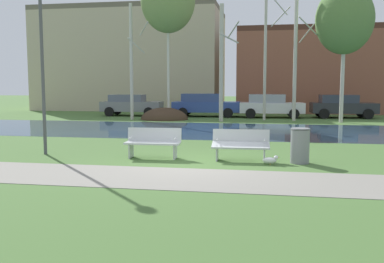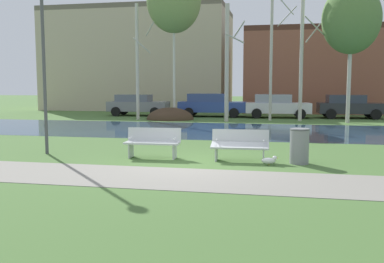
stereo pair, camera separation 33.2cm
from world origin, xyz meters
TOP-DOWN VIEW (x-y plane):
  - ground_plane at (0.00, 10.00)m, footprint 120.00×120.00m
  - paved_path_strip at (0.00, -1.70)m, footprint 60.00×2.33m
  - river_band at (0.00, 8.92)m, footprint 80.00×7.54m
  - soil_mound at (-4.30, 14.68)m, footprint 2.92×2.71m
  - bench_left at (-1.27, 0.87)m, footprint 1.62×0.61m
  - bench_right at (1.26, 0.87)m, footprint 1.62×0.61m
  - trash_bin at (2.87, 0.78)m, footprint 0.53×0.53m
  - seagull at (2.09, 0.36)m, footprint 0.44×0.17m
  - streetlamp at (-4.72, 0.97)m, footprint 0.32×0.32m
  - birch_far_left at (-6.20, 14.24)m, footprint 1.25×2.05m
  - birch_left at (-4.06, 14.81)m, footprint 3.30×3.30m
  - birch_center_left at (-0.68, 13.90)m, footprint 1.16×2.00m
  - birch_center at (1.81, 15.19)m, footprint 1.51×2.66m
  - birch_center_right at (3.54, 15.11)m, footprint 1.32×2.22m
  - birch_right at (6.10, 14.42)m, footprint 3.18×3.18m
  - parked_van_nearest_grey at (-7.34, 17.44)m, footprint 4.19×2.09m
  - parked_sedan_second_blue at (-2.18, 17.57)m, footprint 4.57×2.21m
  - parked_hatch_third_white at (2.14, 17.36)m, footprint 4.18×2.08m
  - parked_wagon_fourth_dark at (6.69, 17.90)m, footprint 4.12×2.16m
  - building_beige_block at (-9.80, 25.62)m, footprint 15.44×7.86m
  - building_brick_low at (7.08, 24.87)m, footprint 14.90×7.43m

SIDE VIEW (x-z plane):
  - ground_plane at x=0.00m, z-range 0.00..0.00m
  - soil_mound at x=-4.30m, z-range -0.74..0.74m
  - river_band at x=0.00m, z-range 0.00..0.01m
  - paved_path_strip at x=0.00m, z-range 0.00..0.01m
  - seagull at x=2.09m, z-range 0.00..0.26m
  - bench_left at x=-1.27m, z-range 0.04..0.91m
  - bench_right at x=1.26m, z-range 0.04..0.91m
  - trash_bin at x=2.87m, z-range 0.02..0.98m
  - parked_van_nearest_grey at x=-7.34m, z-range 0.04..1.51m
  - parked_wagon_fourth_dark at x=6.69m, z-range 0.04..1.53m
  - parked_hatch_third_white at x=2.14m, z-range 0.04..1.56m
  - parked_sedan_second_blue at x=-2.18m, z-range 0.04..1.58m
  - building_brick_low at x=7.08m, z-range 0.00..6.46m
  - birch_center_left at x=-0.68m, z-range 0.08..6.81m
  - birch_far_left at x=-6.20m, z-range 0.08..7.07m
  - streetlamp at x=-4.72m, z-range 0.90..6.29m
  - birch_center_right at x=3.54m, z-range 0.07..7.93m
  - building_beige_block at x=-9.80m, z-range 0.00..8.58m
  - birch_center at x=1.81m, z-range 0.10..9.24m
  - birch_right at x=6.10m, z-range 1.89..9.53m
  - birch_left at x=-4.06m, z-range 2.58..11.85m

